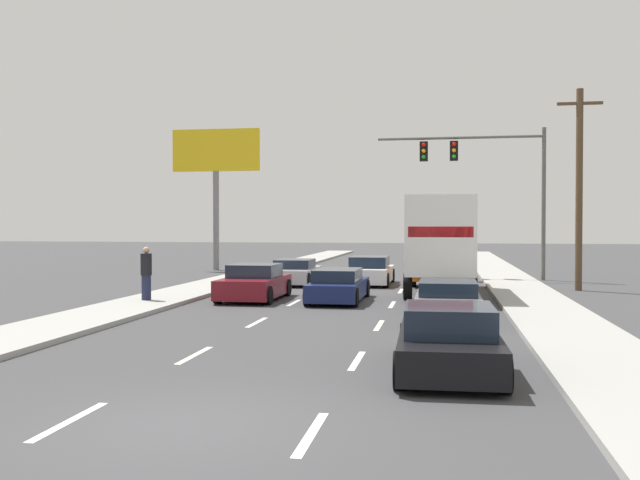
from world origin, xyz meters
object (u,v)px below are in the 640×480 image
Objects in this scene: car_maroon at (254,283)px; car_black at (449,341)px; car_white at (370,271)px; roadside_billboard at (216,166)px; car_gray at (448,301)px; utility_pole_mid at (579,187)px; car_silver at (295,272)px; pedestrian_near_corner at (146,273)px; traffic_signal_mast at (475,166)px; box_truck at (440,240)px; car_navy at (338,286)px.

car_maroon is 13.36m from car_black.
car_white is 14.38m from roadside_billboard.
utility_pole_mid is (5.37, 9.75, 3.76)m from car_gray.
car_maroon and car_white have the same top height.
pedestrian_near_corner is at bearing -110.77° from car_silver.
traffic_signal_mast reaches higher than car_gray.
car_black is (3.34, -18.60, -0.03)m from car_white.
car_silver is 0.53× the size of roadside_billboard.
utility_pole_mid is (5.63, 2.65, 2.17)m from box_truck.
car_maroon is 0.48× the size of box_truck.
box_truck is at bearing -30.04° from car_silver.
pedestrian_near_corner is (-6.36, -1.94, 0.50)m from car_navy.
car_navy is 11.43m from utility_pole_mid.
box_truck is at bearing 92.11° from car_gray.
car_silver is at bearing 69.23° from pedestrian_near_corner.
box_truck reaches higher than car_maroon.
car_navy is 0.54× the size of roadside_billboard.
box_truck is (6.60, 3.08, 1.51)m from car_maroon.
roadside_billboard is (-14.89, 4.64, 0.57)m from traffic_signal_mast.
car_black is 2.46× the size of pedestrian_near_corner.
pedestrian_near_corner is at bearing -153.00° from box_truck.
roadside_billboard is (-9.67, 15.71, 5.66)m from car_navy.
traffic_signal_mast is (4.81, 3.94, 5.04)m from car_white.
box_truck is 6.59m from utility_pole_mid.
traffic_signal_mast is 18.01m from pedestrian_near_corner.
pedestrian_near_corner is (-3.34, -8.82, 0.52)m from car_silver.
car_white is (3.42, 0.25, 0.07)m from car_silver.
car_gray is 1.05× the size of car_black.
car_maroon is 3.85m from pedestrian_near_corner.
box_truck is (6.54, -3.78, 1.57)m from car_silver.
roadside_billboard reaches higher than box_truck.
car_white is at bearing -40.44° from roadside_billboard.
car_navy is 0.53× the size of box_truck.
traffic_signal_mast reaches higher than car_white.
traffic_signal_mast reaches higher than car_navy.
utility_pole_mid is at bearing 26.35° from pedestrian_near_corner.
car_maroon is 0.91× the size of car_black.
car_navy is at bearing 108.05° from car_black.
utility_pole_mid is at bearing 32.10° from car_navy.
pedestrian_near_corner is at bearing -131.66° from traffic_signal_mast.
roadside_billboard reaches higher than car_navy.
car_black is at bearing -69.79° from car_silver.
car_gray is 7.46m from car_black.
roadside_billboard reaches higher than car_black.
car_white is at bearing 53.28° from pedestrian_near_corner.
car_black is (-0.04, -7.46, 0.05)m from car_gray.
car_silver is 9.44m from pedestrian_near_corner.
utility_pole_mid is 4.55× the size of pedestrian_near_corner.
car_black is 18.42m from utility_pole_mid.
traffic_signal_mast is at bearing 126.42° from utility_pole_mid.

